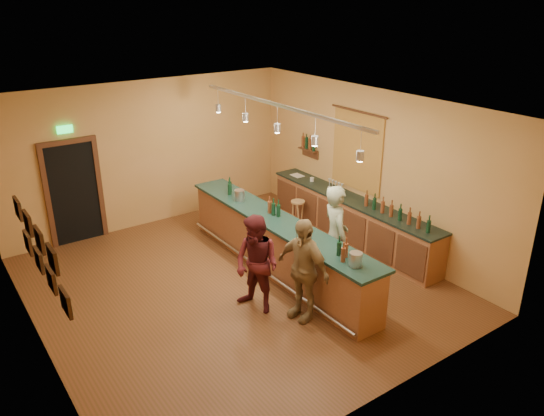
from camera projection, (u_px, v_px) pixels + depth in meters
floor at (235, 285)px, 9.53m from camera, size 7.00×7.00×0.00m
ceiling at (230, 108)px, 8.31m from camera, size 6.50×7.00×0.02m
wall_back at (149, 154)px, 11.57m from camera, size 6.50×0.02×3.20m
wall_front at (386, 292)px, 6.27m from camera, size 6.50×0.02×3.20m
wall_left at (28, 253)px, 7.19m from camera, size 0.02×7.00×3.20m
wall_right at (371, 168)px, 10.65m from camera, size 0.02×7.00×3.20m
doorway at (74, 190)px, 10.82m from camera, size 1.15×0.09×2.48m
tapestry at (357, 152)px, 10.85m from camera, size 0.03×1.40×1.60m
bottle_shelf at (309, 145)px, 12.02m from camera, size 0.17×0.55×0.54m
picture_grid at (40, 250)px, 6.51m from camera, size 0.06×2.20×0.70m
back_counter at (351, 219)px, 11.06m from camera, size 0.60×4.55×1.27m
tasting_bar at (277, 242)px, 9.79m from camera, size 0.73×5.10×1.38m
pendant_track at (277, 114)px, 8.89m from camera, size 0.11×4.60×0.50m
bartender at (335, 237)px, 9.21m from camera, size 0.65×0.79×1.88m
customer_a at (257, 265)px, 8.50m from camera, size 0.84×0.96×1.66m
customer_b at (303, 269)px, 8.30m from camera, size 0.60×1.07×1.72m
bar_stool at (298, 207)px, 11.65m from camera, size 0.31×0.31×0.64m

